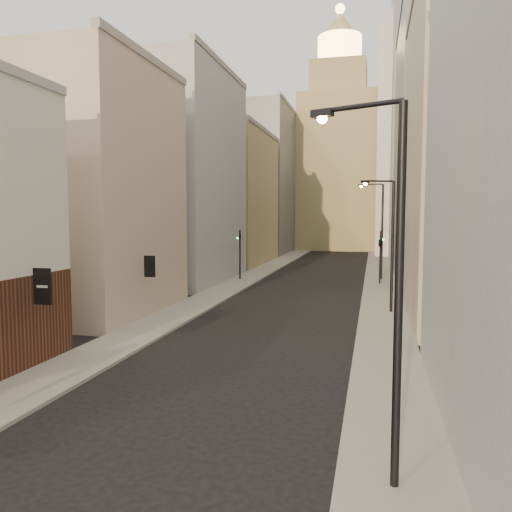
{
  "coord_description": "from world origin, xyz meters",
  "views": [
    {
      "loc": [
        5.81,
        -3.58,
        6.53
      ],
      "look_at": [
        -0.24,
        22.01,
        4.33
      ],
      "focal_mm": 35.0,
      "sensor_mm": 36.0,
      "label": 1
    }
  ],
  "objects_px": {
    "white_tower": "(404,136)",
    "traffic_light_left": "(240,244)",
    "clock_tower": "(338,155)",
    "streetlamp_far": "(380,225)",
    "streetlamp_mid": "(389,238)",
    "traffic_light_right": "(380,244)",
    "streetlamp_near": "(389,272)"
  },
  "relations": [
    {
      "from": "clock_tower",
      "to": "traffic_light_left",
      "type": "bearing_deg",
      "value": -97.06
    },
    {
      "from": "clock_tower",
      "to": "traffic_light_right",
      "type": "xyz_separation_m",
      "value": [
        7.42,
        -48.5,
        -13.82
      ]
    },
    {
      "from": "streetlamp_near",
      "to": "streetlamp_far",
      "type": "height_order",
      "value": "streetlamp_far"
    },
    {
      "from": "streetlamp_mid",
      "to": "white_tower",
      "type": "bearing_deg",
      "value": 64.34
    },
    {
      "from": "traffic_light_left",
      "to": "streetlamp_far",
      "type": "bearing_deg",
      "value": -170.0
    },
    {
      "from": "streetlamp_far",
      "to": "white_tower",
      "type": "bearing_deg",
      "value": 83.05
    },
    {
      "from": "white_tower",
      "to": "traffic_light_left",
      "type": "xyz_separation_m",
      "value": [
        -16.99,
        -34.36,
        -14.99
      ]
    },
    {
      "from": "streetlamp_near",
      "to": "traffic_light_left",
      "type": "relative_size",
      "value": 1.82
    },
    {
      "from": "clock_tower",
      "to": "streetlamp_mid",
      "type": "distance_m",
      "value": 63.88
    },
    {
      "from": "clock_tower",
      "to": "streetlamp_near",
      "type": "height_order",
      "value": "clock_tower"
    },
    {
      "from": "white_tower",
      "to": "streetlamp_mid",
      "type": "xyz_separation_m",
      "value": [
        -3.21,
        -48.13,
        -13.63
      ]
    },
    {
      "from": "streetlamp_near",
      "to": "clock_tower",
      "type": "bearing_deg",
      "value": 116.49
    },
    {
      "from": "streetlamp_near",
      "to": "traffic_light_right",
      "type": "xyz_separation_m",
      "value": [
        0.24,
        35.26,
        -1.39
      ]
    },
    {
      "from": "streetlamp_mid",
      "to": "traffic_light_right",
      "type": "height_order",
      "value": "streetlamp_mid"
    },
    {
      "from": "streetlamp_near",
      "to": "streetlamp_mid",
      "type": "xyz_separation_m",
      "value": [
        0.62,
        21.64,
        -0.22
      ]
    },
    {
      "from": "clock_tower",
      "to": "streetlamp_far",
      "type": "height_order",
      "value": "clock_tower"
    },
    {
      "from": "streetlamp_far",
      "to": "traffic_light_right",
      "type": "height_order",
      "value": "streetlamp_far"
    },
    {
      "from": "streetlamp_mid",
      "to": "traffic_light_right",
      "type": "xyz_separation_m",
      "value": [
        -0.37,
        13.62,
        -1.16
      ]
    },
    {
      "from": "white_tower",
      "to": "traffic_light_left",
      "type": "height_order",
      "value": "white_tower"
    },
    {
      "from": "white_tower",
      "to": "traffic_light_left",
      "type": "distance_m",
      "value": 41.16
    },
    {
      "from": "streetlamp_mid",
      "to": "traffic_light_right",
      "type": "bearing_deg",
      "value": 69.72
    },
    {
      "from": "clock_tower",
      "to": "streetlamp_mid",
      "type": "height_order",
      "value": "clock_tower"
    },
    {
      "from": "clock_tower",
      "to": "streetlamp_near",
      "type": "relative_size",
      "value": 4.93
    },
    {
      "from": "clock_tower",
      "to": "white_tower",
      "type": "bearing_deg",
      "value": -51.84
    },
    {
      "from": "clock_tower",
      "to": "traffic_light_right",
      "type": "relative_size",
      "value": 8.98
    },
    {
      "from": "white_tower",
      "to": "traffic_light_right",
      "type": "relative_size",
      "value": 8.3
    },
    {
      "from": "clock_tower",
      "to": "streetlamp_mid",
      "type": "xyz_separation_m",
      "value": [
        7.79,
        -62.13,
        -12.66
      ]
    },
    {
      "from": "streetlamp_near",
      "to": "streetlamp_far",
      "type": "distance_m",
      "value": 38.68
    },
    {
      "from": "white_tower",
      "to": "traffic_light_right",
      "type": "xyz_separation_m",
      "value": [
        -3.58,
        -34.5,
        -14.79
      ]
    },
    {
      "from": "streetlamp_mid",
      "to": "traffic_light_left",
      "type": "bearing_deg",
      "value": 113.19
    },
    {
      "from": "white_tower",
      "to": "streetlamp_far",
      "type": "relative_size",
      "value": 4.36
    },
    {
      "from": "streetlamp_far",
      "to": "traffic_light_left",
      "type": "relative_size",
      "value": 1.9
    }
  ]
}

